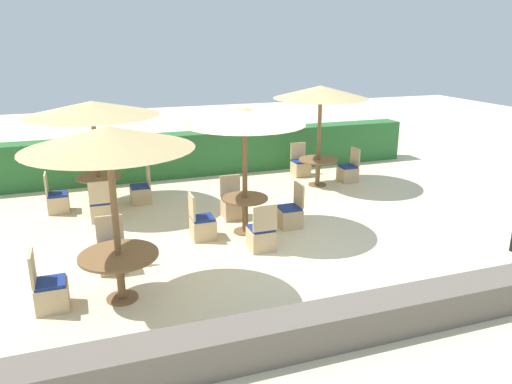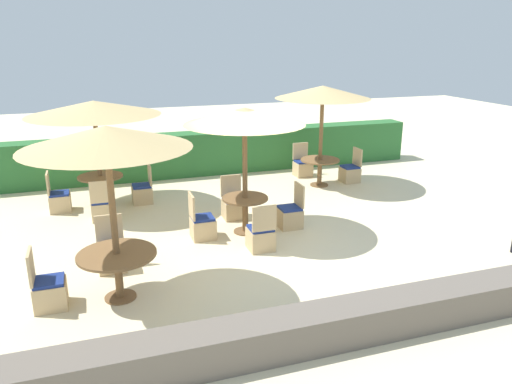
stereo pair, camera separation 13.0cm
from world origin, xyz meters
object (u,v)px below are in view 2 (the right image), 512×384
at_px(patio_chair_center_north, 233,206).
at_px(round_table_back_right, 320,165).
at_px(patio_chair_back_left_south, 102,208).
at_px(patio_chair_back_left_east, 143,192).
at_px(patio_chair_back_right_east, 350,172).
at_px(parasol_center, 245,117).
at_px(parasol_back_left, 94,108).
at_px(patio_chair_back_left_west, 59,200).
at_px(patio_chair_front_left_west, 49,291).
at_px(patio_chair_center_east, 290,215).
at_px(round_table_back_left, 101,183).
at_px(patio_chair_center_south, 261,237).
at_px(patio_chair_center_west, 202,226).
at_px(round_table_center, 245,206).
at_px(round_table_front_left, 117,262).
at_px(parasol_back_right, 323,93).
at_px(parasol_front_left, 106,138).
at_px(patio_chair_back_right_north, 303,167).
at_px(patio_chair_front_left_north, 112,255).

relative_size(patio_chair_center_north, round_table_back_right, 0.90).
height_order(patio_chair_back_left_south, patio_chair_back_left_east, same).
relative_size(patio_chair_center_north, patio_chair_back_right_east, 1.00).
height_order(parasol_center, patio_chair_center_north, parasol_center).
height_order(parasol_back_left, patio_chair_back_left_south, parasol_back_left).
height_order(patio_chair_back_left_west, parasol_center, parasol_center).
xyz_separation_m(patio_chair_front_left_west, patio_chair_center_east, (4.62, 1.89, 0.00)).
relative_size(round_table_back_left, patio_chair_back_left_south, 1.11).
height_order(patio_chair_front_left_west, patio_chair_back_left_south, same).
bearing_deg(patio_chair_center_south, patio_chair_center_west, 135.49).
height_order(round_table_center, patio_chair_center_west, patio_chair_center_west).
xyz_separation_m(patio_chair_front_left_west, round_table_back_left, (0.92, 4.53, 0.32)).
relative_size(parasol_back_left, patio_chair_center_east, 3.19).
bearing_deg(patio_chair_center_north, patio_chair_back_left_west, -24.65).
bearing_deg(patio_chair_back_left_west, patio_chair_center_south, 46.35).
xyz_separation_m(round_table_front_left, parasol_center, (2.63, 1.97, 1.76)).
height_order(round_table_center, patio_chair_center_north, patio_chair_center_north).
bearing_deg(round_table_center, patio_chair_front_left_west, -152.20).
distance_m(patio_chair_back_left_west, parasol_back_right, 6.90).
height_order(round_table_back_left, patio_chair_back_left_south, patio_chair_back_left_south).
xyz_separation_m(patio_chair_center_west, patio_chair_back_right_east, (4.76, 2.64, 0.00)).
xyz_separation_m(patio_chair_back_left_south, patio_chair_back_left_west, (-0.91, 0.88, 0.00)).
bearing_deg(patio_chair_center_east, parasol_back_left, 54.36).
distance_m(patio_chair_front_left_west, patio_chair_center_north, 4.60).
distance_m(parasol_front_left, parasol_back_left, 4.59).
xyz_separation_m(patio_chair_center_north, parasol_back_right, (2.88, 1.67, 2.21)).
height_order(round_table_back_left, patio_chair_back_right_north, patio_chair_back_right_north).
bearing_deg(parasol_back_right, patio_chair_center_east, -126.37).
height_order(round_table_back_left, patio_chair_center_east, patio_chair_center_east).
distance_m(patio_chair_back_left_south, patio_chair_center_north, 2.86).
xyz_separation_m(patio_chair_back_left_east, round_table_back_right, (4.66, -0.04, 0.30)).
distance_m(patio_chair_front_left_west, parasol_center, 4.62).
distance_m(parasol_center, patio_chair_center_north, 2.29).
bearing_deg(round_table_center, parasol_back_right, 41.53).
xyz_separation_m(patio_chair_back_left_south, patio_chair_center_north, (2.75, -0.80, 0.00)).
relative_size(patio_chair_back_left_south, patio_chair_back_left_east, 1.00).
relative_size(patio_chair_back_left_west, parasol_center, 0.36).
distance_m(patio_chair_back_left_south, patio_chair_back_left_west, 1.27).
height_order(round_table_front_left, round_table_back_right, round_table_front_left).
height_order(patio_chair_center_south, parasol_back_right, parasol_back_right).
bearing_deg(round_table_front_left, round_table_back_left, 91.02).
xyz_separation_m(parasol_front_left, patio_chair_center_south, (2.64, 1.03, -2.23)).
height_order(parasol_center, patio_chair_back_right_east, parasol_center).
relative_size(patio_chair_back_left_south, parasol_center, 0.36).
xyz_separation_m(parasol_center, patio_chair_center_south, (0.01, -0.93, -2.11)).
relative_size(patio_chair_front_left_north, patio_chair_back_left_east, 1.00).
height_order(patio_chair_back_left_south, patio_chair_center_north, same).
bearing_deg(patio_chair_center_west, patio_chair_back_left_south, -132.97).
bearing_deg(patio_chair_front_left_north, patio_chair_center_west, -153.83).
height_order(patio_chair_center_south, patio_chair_center_north, same).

